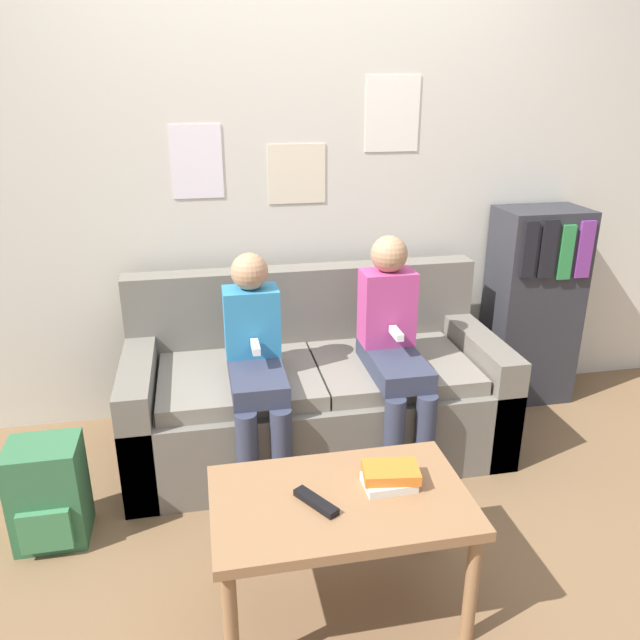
# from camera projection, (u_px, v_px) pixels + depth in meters

# --- Properties ---
(ground_plane) EXTENTS (10.00, 10.00, 0.00)m
(ground_plane) POSITION_uv_depth(u_px,v_px,m) (337.00, 506.00, 2.65)
(ground_plane) COLOR brown
(wall_back) EXTENTS (8.00, 0.06, 2.60)m
(wall_back) POSITION_uv_depth(u_px,v_px,m) (296.00, 165.00, 3.10)
(wall_back) COLOR beige
(wall_back) RESTS_ON ground_plane
(couch) EXTENTS (1.75, 0.78, 0.83)m
(couch) POSITION_uv_depth(u_px,v_px,m) (314.00, 393.00, 3.02)
(couch) COLOR #6B665B
(couch) RESTS_ON ground_plane
(coffee_table) EXTENTS (0.83, 0.51, 0.45)m
(coffee_table) POSITION_uv_depth(u_px,v_px,m) (340.00, 511.00, 2.01)
(coffee_table) COLOR #8E6642
(coffee_table) RESTS_ON ground_plane
(person_left) EXTENTS (0.24, 0.54, 1.01)m
(person_left) POSITION_uv_depth(u_px,v_px,m) (256.00, 361.00, 2.68)
(person_left) COLOR #33384C
(person_left) RESTS_ON ground_plane
(person_right) EXTENTS (0.24, 0.54, 1.06)m
(person_right) POSITION_uv_depth(u_px,v_px,m) (394.00, 344.00, 2.80)
(person_right) COLOR #33384C
(person_right) RESTS_ON ground_plane
(tv_remote) EXTENTS (0.13, 0.16, 0.02)m
(tv_remote) POSITION_uv_depth(u_px,v_px,m) (316.00, 502.00, 1.95)
(tv_remote) COLOR black
(tv_remote) RESTS_ON coffee_table
(book_stack) EXTENTS (0.20, 0.14, 0.06)m
(book_stack) POSITION_uv_depth(u_px,v_px,m) (390.00, 476.00, 2.04)
(book_stack) COLOR silver
(book_stack) RESTS_ON coffee_table
(bookshelf) EXTENTS (0.45, 0.33, 1.08)m
(bookshelf) POSITION_uv_depth(u_px,v_px,m) (532.00, 306.00, 3.41)
(bookshelf) COLOR #2D2D33
(bookshelf) RESTS_ON ground_plane
(backpack) EXTENTS (0.27, 0.25, 0.42)m
(backpack) POSITION_uv_depth(u_px,v_px,m) (49.00, 493.00, 2.40)
(backpack) COLOR #336B42
(backpack) RESTS_ON ground_plane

